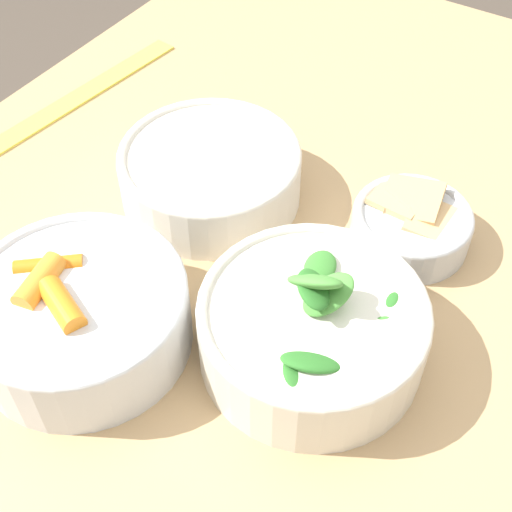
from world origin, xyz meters
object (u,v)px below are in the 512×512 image
Objects in this scene: bowl_carrots at (78,314)px; bowl_beans_hotdog at (210,177)px; ruler at (71,102)px; bowl_cookies at (411,224)px; bowl_greens at (313,328)px.

bowl_beans_hotdog is at bearing 2.99° from bowl_carrots.
bowl_carrots is at bearing -135.60° from ruler.
bowl_beans_hotdog reaches higher than ruler.
bowl_carrots is 0.33m from bowl_cookies.
bowl_greens is 0.57× the size of ruler.
bowl_beans_hotdog is (0.21, 0.01, -0.01)m from bowl_carrots.
bowl_beans_hotdog is at bearing 105.01° from bowl_cookies.
ruler is at bearing 79.11° from bowl_beans_hotdog.
bowl_greens is 1.03× the size of bowl_beans_hotdog.
bowl_greens reaches higher than bowl_beans_hotdog.
bowl_cookies is (0.05, -0.20, -0.01)m from bowl_beans_hotdog.
bowl_carrots reaches higher than bowl_beans_hotdog.
bowl_carrots is at bearing 144.15° from bowl_cookies.
bowl_carrots is 0.98× the size of bowl_greens.
bowl_beans_hotdog reaches higher than bowl_cookies.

